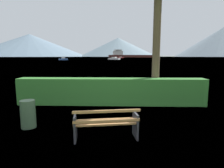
{
  "coord_description": "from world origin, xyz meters",
  "views": [
    {
      "loc": [
        0.31,
        -4.73,
        2.18
      ],
      "look_at": [
        0.0,
        5.17,
        0.69
      ],
      "focal_mm": 30.03,
      "sensor_mm": 36.0,
      "label": 1
    }
  ],
  "objects_px": {
    "park_bench": "(106,124)",
    "fishing_boat_near": "(121,57)",
    "trash_bin": "(28,114)",
    "sailboat_mid": "(63,59)",
    "tender_far": "(114,59)",
    "cargo_ship_large": "(129,55)"
  },
  "relations": [
    {
      "from": "trash_bin",
      "to": "sailboat_mid",
      "type": "height_order",
      "value": "sailboat_mid"
    },
    {
      "from": "trash_bin",
      "to": "fishing_boat_near",
      "type": "height_order",
      "value": "fishing_boat_near"
    },
    {
      "from": "cargo_ship_large",
      "to": "tender_far",
      "type": "height_order",
      "value": "cargo_ship_large"
    },
    {
      "from": "park_bench",
      "to": "tender_far",
      "type": "distance_m",
      "value": 106.25
    },
    {
      "from": "cargo_ship_large",
      "to": "tender_far",
      "type": "xyz_separation_m",
      "value": [
        -18.21,
        -160.65,
        -2.46
      ]
    },
    {
      "from": "park_bench",
      "to": "fishing_boat_near",
      "type": "relative_size",
      "value": 0.25
    },
    {
      "from": "trash_bin",
      "to": "sailboat_mid",
      "type": "xyz_separation_m",
      "value": [
        -25.29,
        90.24,
        0.16
      ]
    },
    {
      "from": "fishing_boat_near",
      "to": "sailboat_mid",
      "type": "xyz_separation_m",
      "value": [
        -31.04,
        -110.83,
        0.13
      ]
    },
    {
      "from": "fishing_boat_near",
      "to": "tender_far",
      "type": "xyz_separation_m",
      "value": [
        -5.22,
        -95.58,
        0.14
      ]
    },
    {
      "from": "park_bench",
      "to": "cargo_ship_large",
      "type": "height_order",
      "value": "cargo_ship_large"
    },
    {
      "from": "trash_bin",
      "to": "fishing_boat_near",
      "type": "xyz_separation_m",
      "value": [
        5.74,
        201.06,
        0.03
      ]
    },
    {
      "from": "tender_far",
      "to": "cargo_ship_large",
      "type": "bearing_deg",
      "value": 83.53
    },
    {
      "from": "cargo_ship_large",
      "to": "tender_far",
      "type": "distance_m",
      "value": 161.7
    },
    {
      "from": "trash_bin",
      "to": "cargo_ship_large",
      "type": "height_order",
      "value": "cargo_ship_large"
    },
    {
      "from": "trash_bin",
      "to": "sailboat_mid",
      "type": "bearing_deg",
      "value": 105.66
    },
    {
      "from": "park_bench",
      "to": "trash_bin",
      "type": "xyz_separation_m",
      "value": [
        -2.43,
        0.75,
        -0.0
      ]
    },
    {
      "from": "trash_bin",
      "to": "tender_far",
      "type": "height_order",
      "value": "tender_far"
    },
    {
      "from": "sailboat_mid",
      "to": "trash_bin",
      "type": "bearing_deg",
      "value": -74.34
    },
    {
      "from": "sailboat_mid",
      "to": "tender_far",
      "type": "xyz_separation_m",
      "value": [
        25.82,
        15.25,
        0.01
      ]
    },
    {
      "from": "sailboat_mid",
      "to": "fishing_boat_near",
      "type": "bearing_deg",
      "value": 74.35
    },
    {
      "from": "park_bench",
      "to": "cargo_ship_large",
      "type": "xyz_separation_m",
      "value": [
        16.3,
        266.89,
        2.64
      ]
    },
    {
      "from": "fishing_boat_near",
      "to": "sailboat_mid",
      "type": "distance_m",
      "value": 115.09
    }
  ]
}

